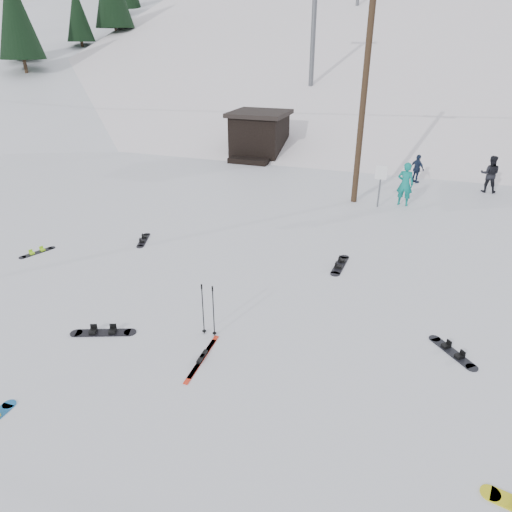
% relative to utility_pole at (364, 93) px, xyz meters
% --- Properties ---
extents(ground, '(200.00, 200.00, 0.00)m').
position_rel_utility_pole_xyz_m(ground, '(-2.00, -14.00, -4.68)').
color(ground, silver).
rests_on(ground, ground).
extents(ski_slope, '(60.00, 85.24, 65.97)m').
position_rel_utility_pole_xyz_m(ski_slope, '(-2.00, 41.00, -16.68)').
color(ski_slope, white).
rests_on(ski_slope, ground).
extents(ridge_left, '(47.54, 95.03, 58.38)m').
position_rel_utility_pole_xyz_m(ridge_left, '(-38.00, 34.00, -15.68)').
color(ridge_left, silver).
rests_on(ridge_left, ground).
extents(treeline_left, '(20.00, 64.00, 10.00)m').
position_rel_utility_pole_xyz_m(treeline_left, '(-36.00, 26.00, -4.68)').
color(treeline_left, black).
rests_on(treeline_left, ground).
extents(treeline_crest, '(50.00, 6.00, 10.00)m').
position_rel_utility_pole_xyz_m(treeline_crest, '(-2.00, 72.00, -4.68)').
color(treeline_crest, black).
rests_on(treeline_crest, ski_slope).
extents(utility_pole, '(2.00, 0.26, 9.00)m').
position_rel_utility_pole_xyz_m(utility_pole, '(0.00, 0.00, 0.00)').
color(utility_pole, '#3A2819').
rests_on(utility_pole, ground).
extents(trail_sign, '(0.50, 0.09, 1.85)m').
position_rel_utility_pole_xyz_m(trail_sign, '(1.10, -0.42, -3.41)').
color(trail_sign, '#595B60').
rests_on(trail_sign, ground).
extents(lift_hut, '(3.40, 4.10, 2.75)m').
position_rel_utility_pole_xyz_m(lift_hut, '(-7.00, 6.94, -3.32)').
color(lift_hut, black).
rests_on(lift_hut, ground).
extents(lift_tower_near, '(2.20, 0.36, 8.00)m').
position_rel_utility_pole_xyz_m(lift_tower_near, '(-6.00, 16.00, 3.18)').
color(lift_tower_near, '#595B60').
rests_on(lift_tower_near, ski_slope).
extents(hero_skis, '(0.18, 1.83, 0.10)m').
position_rel_utility_pole_xyz_m(hero_skis, '(-1.56, -12.64, -4.65)').
color(hero_skis, red).
rests_on(hero_skis, ground).
extents(ski_poles, '(0.38, 0.10, 1.40)m').
position_rel_utility_pole_xyz_m(ski_poles, '(-1.81, -11.70, -3.97)').
color(ski_poles, black).
rests_on(ski_poles, ground).
extents(board_scatter_a, '(1.56, 0.79, 0.12)m').
position_rel_utility_pole_xyz_m(board_scatter_a, '(-4.34, -12.55, -4.65)').
color(board_scatter_a, black).
rests_on(board_scatter_a, ground).
extents(board_scatter_b, '(0.64, 1.31, 0.10)m').
position_rel_utility_pole_xyz_m(board_scatter_b, '(-6.58, -7.14, -4.66)').
color(board_scatter_b, black).
rests_on(board_scatter_b, ground).
extents(board_scatter_c, '(0.61, 1.21, 0.09)m').
position_rel_utility_pole_xyz_m(board_scatter_c, '(-9.47, -9.29, -4.66)').
color(board_scatter_c, black).
rests_on(board_scatter_c, ground).
extents(board_scatter_d, '(1.07, 1.16, 0.10)m').
position_rel_utility_pole_xyz_m(board_scatter_d, '(3.90, -10.46, -4.65)').
color(board_scatter_d, black).
rests_on(board_scatter_d, ground).
extents(board_scatter_f, '(0.38, 1.64, 0.12)m').
position_rel_utility_pole_xyz_m(board_scatter_f, '(0.58, -6.76, -4.65)').
color(board_scatter_f, black).
rests_on(board_scatter_f, ground).
extents(skier_teal, '(0.76, 0.56, 1.92)m').
position_rel_utility_pole_xyz_m(skier_teal, '(2.12, 0.23, -3.72)').
color(skier_teal, '#0C796E').
rests_on(skier_teal, ground).
extents(skier_dark, '(0.91, 0.74, 1.76)m').
position_rel_utility_pole_xyz_m(skier_dark, '(5.83, 3.61, -3.80)').
color(skier_dark, black).
rests_on(skier_dark, ground).
extents(skier_navy, '(0.87, 0.82, 1.45)m').
position_rel_utility_pole_xyz_m(skier_navy, '(2.53, 4.11, -3.96)').
color(skier_navy, '#17233B').
rests_on(skier_navy, ground).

